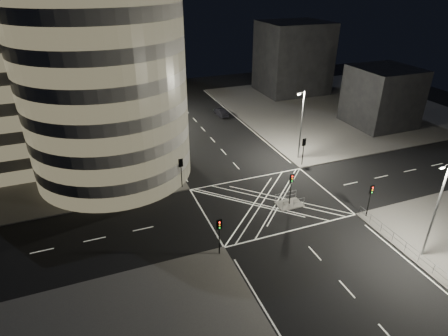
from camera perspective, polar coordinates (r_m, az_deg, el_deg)
name	(u,v)px	position (r m, az deg, el deg)	size (l,w,h in m)	color
ground	(268,202)	(45.38, 6.76, -5.10)	(120.00, 120.00, 0.00)	black
sidewalk_far_left	(21,149)	(65.99, -28.49, 2.52)	(42.00, 42.00, 0.15)	#575351
sidewalk_far_right	(335,106)	(80.67, 16.54, 8.98)	(42.00, 42.00, 0.15)	#575351
central_island	(289,204)	(45.12, 9.90, -5.45)	(3.00, 2.00, 0.15)	slate
office_tower_curved	(62,76)	(53.52, -23.44, 12.78)	(30.00, 29.00, 27.20)	gray
office_block_rear	(56,55)	(76.67, -24.20, 15.42)	(24.00, 16.00, 22.00)	gray
building_right_far	(293,58)	(87.52, 10.43, 16.21)	(14.00, 12.00, 15.00)	black
building_right_near	(382,97)	(71.93, 22.91, 9.99)	(10.00, 10.00, 10.00)	black
building_far_end	(142,46)	(93.86, -12.42, 17.63)	(18.00, 8.00, 18.00)	black
tree_a	(162,149)	(47.46, -9.37, 2.83)	(3.75, 3.75, 6.79)	black
tree_b	(153,130)	(52.79, -10.83, 5.64)	(5.12, 5.12, 7.84)	black
tree_c	(145,115)	(58.28, -12.02, 7.84)	(4.83, 4.83, 7.86)	black
tree_d	(138,102)	(63.83, -13.03, 9.78)	(4.67, 4.67, 8.09)	black
tree_e	(133,98)	(69.80, -13.76, 10.38)	(3.51, 3.51, 6.46)	black
traffic_signal_fl	(181,168)	(46.66, -6.57, 0.03)	(0.55, 0.22, 4.00)	black
traffic_signal_nl	(219,230)	(35.60, -0.74, -9.50)	(0.55, 0.22, 4.00)	black
traffic_signal_fr	(304,147)	(53.20, 12.05, 3.20)	(0.55, 0.22, 4.00)	black
traffic_signal_nr	(370,195)	(43.83, 21.42, -3.84)	(0.55, 0.22, 4.00)	black
traffic_signal_island	(291,183)	(43.65, 10.20, -2.32)	(0.55, 0.22, 4.00)	black
street_lamp_left_near	(165,134)	(50.04, -9.00, 5.16)	(1.25, 0.25, 10.00)	slate
street_lamp_left_far	(141,96)	(66.81, -12.54, 10.62)	(1.25, 0.25, 10.00)	slate
street_lamp_right_far	(301,123)	(54.23, 11.67, 6.73)	(1.25, 0.25, 10.00)	slate
street_lamp_right_near	(436,208)	(38.97, 29.58, -5.34)	(1.25, 0.25, 10.00)	slate
railing_near_right	(399,241)	(41.69, 25.13, -10.09)	(0.06, 11.70, 1.10)	slate
railing_island_south	(294,204)	(44.15, 10.55, -5.36)	(2.80, 0.06, 1.10)	slate
railing_island_north	(286,196)	(45.43, 9.40, -4.22)	(2.80, 0.06, 1.10)	slate
sedan	(221,112)	(72.21, -0.47, 8.53)	(1.54, 4.41, 1.45)	black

